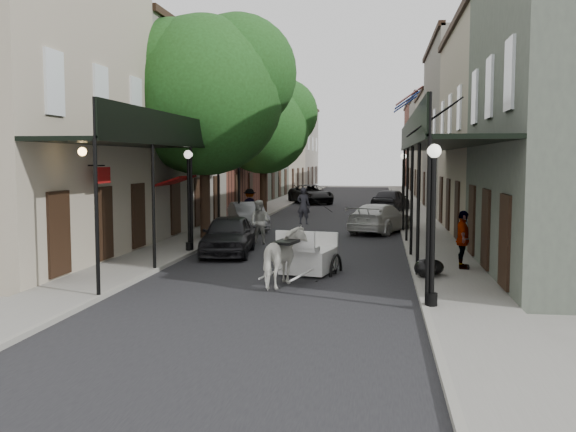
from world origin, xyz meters
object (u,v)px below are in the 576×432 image
(car_left_far, at_px, (311,194))
(tree_near, at_px, (214,89))
(horse, at_px, (285,257))
(carriage, at_px, (313,238))
(lamppost_right_far, at_px, (403,187))
(lamppost_right_near, at_px, (433,222))
(lamppost_left, at_px, (189,199))
(pedestrian_walking, at_px, (260,222))
(car_right_near, at_px, (380,218))
(pedestrian_sidewalk_left, at_px, (250,205))
(car_right_far, at_px, (391,200))
(car_left_mid, at_px, (248,216))
(tree_far, at_px, (269,123))
(car_left_near, at_px, (228,235))
(pedestrian_sidewalk_right, at_px, (463,240))

(car_left_far, bearing_deg, tree_near, -117.28)
(horse, height_order, car_left_far, horse)
(carriage, bearing_deg, horse, -90.00)
(lamppost_right_far, height_order, carriage, lamppost_right_far)
(lamppost_right_near, distance_m, lamppost_right_far, 20.00)
(lamppost_left, distance_m, pedestrian_walking, 3.81)
(pedestrian_walking, distance_m, car_right_near, 7.02)
(pedestrian_sidewalk_left, bearing_deg, car_right_near, 143.52)
(lamppost_left, relative_size, car_right_far, 0.80)
(lamppost_right_near, height_order, car_right_far, lamppost_right_near)
(car_left_far, bearing_deg, car_right_near, -97.97)
(lamppost_right_near, relative_size, car_left_far, 0.68)
(lamppost_right_far, distance_m, car_left_mid, 8.70)
(lamppost_right_near, relative_size, carriage, 1.38)
(carriage, relative_size, pedestrian_sidewalk_left, 1.52)
(pedestrian_sidewalk_left, distance_m, car_right_far, 11.85)
(lamppost_right_near, xyz_separation_m, car_left_far, (-6.70, 35.88, -1.29))
(car_right_near, bearing_deg, tree_far, -35.28)
(carriage, relative_size, car_right_far, 0.58)
(tree_near, height_order, horse, tree_near)
(tree_far, xyz_separation_m, car_left_far, (1.65, 9.70, -5.08))
(pedestrian_sidewalk_left, xyz_separation_m, car_left_far, (1.60, 16.29, -0.25))
(horse, bearing_deg, car_right_near, -89.06)
(car_left_mid, bearing_deg, pedestrian_sidewalk_left, 77.81)
(pedestrian_sidewalk_left, bearing_deg, car_left_near, 88.16)
(pedestrian_walking, bearing_deg, lamppost_left, -106.45)
(car_left_near, relative_size, car_right_near, 0.90)
(lamppost_right_far, relative_size, pedestrian_walking, 2.03)
(lamppost_right_near, bearing_deg, pedestrian_sidewalk_left, 112.96)
(pedestrian_sidewalk_right, bearing_deg, car_left_mid, 44.08)
(car_left_near, bearing_deg, horse, -68.08)
(pedestrian_walking, distance_m, car_left_far, 24.92)
(horse, xyz_separation_m, car_right_near, (2.56, 13.68, -0.11))
(tree_far, height_order, car_right_near, tree_far)
(pedestrian_sidewalk_right, xyz_separation_m, car_left_far, (-8.04, 30.57, -0.26))
(car_right_near, bearing_deg, car_left_far, -54.89)
(horse, xyz_separation_m, carriage, (0.50, 2.46, 0.24))
(carriage, distance_m, pedestrian_walking, 6.81)
(lamppost_right_near, relative_size, lamppost_right_far, 1.00)
(pedestrian_sidewalk_right, relative_size, car_right_near, 0.38)
(lamppost_right_near, relative_size, pedestrian_walking, 2.03)
(horse, xyz_separation_m, car_left_mid, (-3.94, 13.86, -0.12))
(horse, relative_size, pedestrian_sidewalk_right, 1.06)
(tree_far, relative_size, car_left_near, 2.01)
(pedestrian_sidewalk_left, relative_size, car_right_far, 0.38)
(horse, distance_m, car_left_near, 6.33)
(tree_far, relative_size, horse, 4.51)
(lamppost_right_far, xyz_separation_m, pedestrian_walking, (-6.10, -9.03, -1.14))
(car_left_mid, relative_size, car_left_far, 0.77)
(lamppost_right_near, relative_size, car_left_mid, 0.89)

